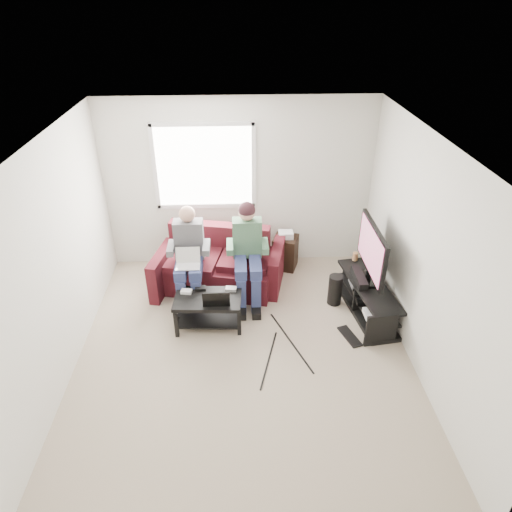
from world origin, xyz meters
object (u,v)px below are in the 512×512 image
object	(u,v)px
coffee_table	(208,305)
tv_stand	(367,300)
tv	(372,251)
end_table	(285,251)
subwoofer	(335,290)
sofa	(220,266)

from	to	relation	value
coffee_table	tv_stand	size ratio (longest dim) A/B	0.63
tv	end_table	distance (m)	1.62
tv_stand	tv	world-z (taller)	tv
tv	subwoofer	xyz separation A→B (m)	(-0.40, 0.12, -0.69)
sofa	tv_stand	distance (m)	2.15
sofa	subwoofer	bearing A→B (deg)	-18.71
sofa	tv_stand	world-z (taller)	sofa
coffee_table	sofa	bearing A→B (deg)	81.66
end_table	coffee_table	bearing A→B (deg)	-129.79
sofa	subwoofer	world-z (taller)	sofa
sofa	coffee_table	distance (m)	0.94
sofa	tv	xyz separation A→B (m)	(2.01, -0.67, 0.59)
sofa	subwoofer	xyz separation A→B (m)	(1.61, -0.55, -0.10)
subwoofer	end_table	distance (m)	1.16
coffee_table	subwoofer	bearing A→B (deg)	12.35
coffee_table	subwoofer	distance (m)	1.79
coffee_table	end_table	distance (m)	1.79
sofa	tv	size ratio (longest dim) A/B	1.82
sofa	subwoofer	size ratio (longest dim) A/B	4.50
tv_stand	end_table	distance (m)	1.58
sofa	tv	bearing A→B (deg)	-18.43
coffee_table	subwoofer	world-z (taller)	subwoofer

